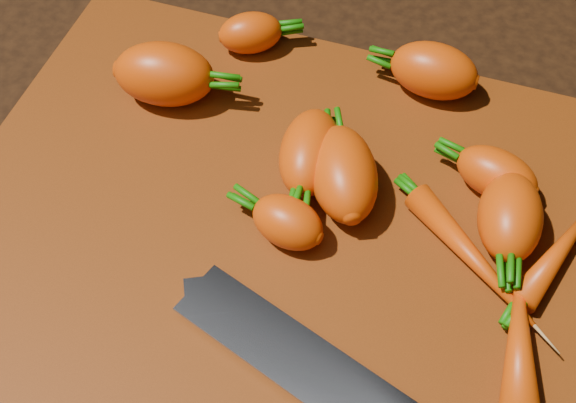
% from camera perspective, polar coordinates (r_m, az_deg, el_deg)
% --- Properties ---
extents(ground, '(2.00, 2.00, 0.01)m').
position_cam_1_polar(ground, '(0.61, -0.30, -2.67)').
color(ground, black).
extents(cutting_board, '(0.50, 0.40, 0.01)m').
position_cam_1_polar(cutting_board, '(0.60, -0.30, -2.09)').
color(cutting_board, '#88370C').
rests_on(cutting_board, ground).
extents(carrot_0, '(0.09, 0.07, 0.05)m').
position_cam_1_polar(carrot_0, '(0.66, -8.79, 8.94)').
color(carrot_0, '#D6460B').
rests_on(carrot_0, cutting_board).
extents(carrot_1, '(0.06, 0.05, 0.04)m').
position_cam_1_polar(carrot_1, '(0.57, -0.03, -1.48)').
color(carrot_1, '#D6460B').
rests_on(carrot_1, cutting_board).
extents(carrot_2, '(0.06, 0.08, 0.05)m').
position_cam_1_polar(carrot_2, '(0.61, 1.57, 3.52)').
color(carrot_2, '#D6460B').
rests_on(carrot_2, cutting_board).
extents(carrot_3, '(0.08, 0.10, 0.05)m').
position_cam_1_polar(carrot_3, '(0.59, 3.95, 1.98)').
color(carrot_3, '#D6460B').
rests_on(carrot_3, cutting_board).
extents(carrot_4, '(0.08, 0.05, 0.05)m').
position_cam_1_polar(carrot_4, '(0.67, 10.34, 9.14)').
color(carrot_4, '#D6460B').
rests_on(carrot_4, cutting_board).
extents(carrot_5, '(0.07, 0.06, 0.04)m').
position_cam_1_polar(carrot_5, '(0.70, -2.68, 11.89)').
color(carrot_5, '#D6460B').
rests_on(carrot_5, cutting_board).
extents(carrot_6, '(0.07, 0.05, 0.04)m').
position_cam_1_polar(carrot_6, '(0.62, 14.63, 1.89)').
color(carrot_6, '#D6460B').
rests_on(carrot_6, cutting_board).
extents(carrot_7, '(0.06, 0.10, 0.02)m').
position_cam_1_polar(carrot_7, '(0.60, 18.67, -3.45)').
color(carrot_7, '#D6460B').
rests_on(carrot_7, cutting_board).
extents(carrot_8, '(0.11, 0.10, 0.02)m').
position_cam_1_polar(carrot_8, '(0.58, 12.96, -3.85)').
color(carrot_8, '#D6460B').
rests_on(carrot_8, cutting_board).
extents(carrot_9, '(0.04, 0.11, 0.03)m').
position_cam_1_polar(carrot_9, '(0.55, 16.12, -9.71)').
color(carrot_9, '#D6460B').
rests_on(carrot_9, cutting_board).
extents(carrot_10, '(0.06, 0.08, 0.05)m').
position_cam_1_polar(carrot_10, '(0.59, 15.51, -1.07)').
color(carrot_10, '#D6460B').
rests_on(carrot_10, cutting_board).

